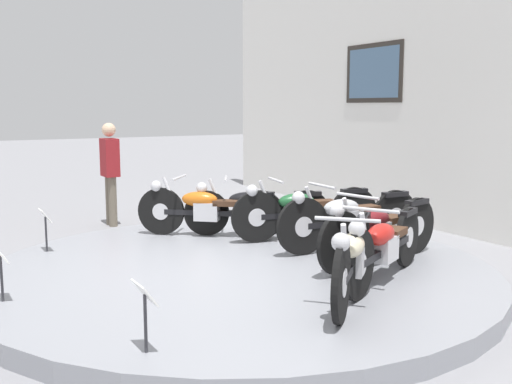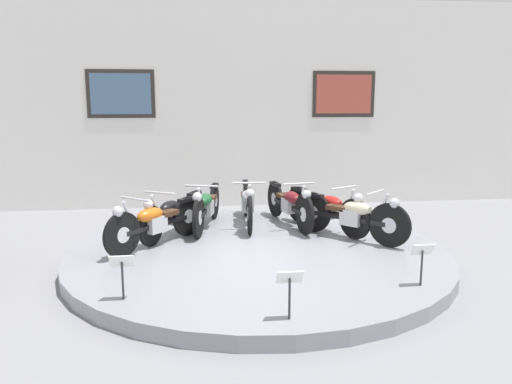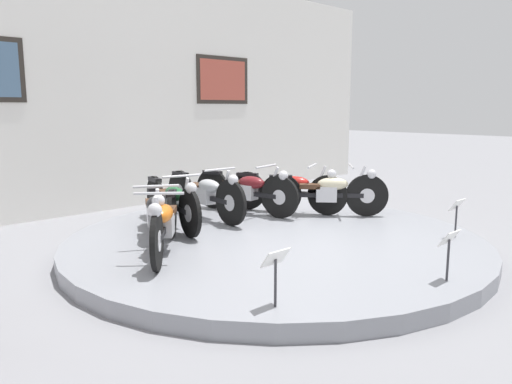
{
  "view_description": "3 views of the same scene",
  "coord_description": "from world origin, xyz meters",
  "px_view_note": "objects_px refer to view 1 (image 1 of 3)",
  "views": [
    {
      "loc": [
        5.54,
        -3.02,
        1.9
      ],
      "look_at": [
        -0.01,
        0.22,
        0.97
      ],
      "focal_mm": 42.0,
      "sensor_mm": 36.0,
      "label": 1
    },
    {
      "loc": [
        -0.9,
        -6.95,
        2.32
      ],
      "look_at": [
        0.01,
        0.4,
        0.96
      ],
      "focal_mm": 35.0,
      "sensor_mm": 36.0,
      "label": 2
    },
    {
      "loc": [
        -4.62,
        -4.52,
        1.87
      ],
      "look_at": [
        -0.16,
        0.19,
        0.77
      ],
      "focal_mm": 35.0,
      "sensor_mm": 36.0,
      "label": 3
    }
  ],
  "objects_px": {
    "motorcycle_black": "(254,208)",
    "info_placard_front_right": "(145,302)",
    "info_placard_front_left": "(45,221)",
    "motorcycle_red": "(384,244)",
    "motorcycle_maroon": "(379,229)",
    "motorcycle_silver": "(348,217)",
    "motorcycle_green": "(303,210)",
    "info_placard_front_centre": "(1,261)",
    "motorcycle_cream": "(353,256)",
    "visitor_standing": "(110,168)",
    "motorcycle_orange": "(207,208)"
  },
  "relations": [
    {
      "from": "motorcycle_black",
      "to": "info_placard_front_left",
      "type": "xyz_separation_m",
      "value": [
        -0.44,
        -2.59,
        -0.0
      ]
    },
    {
      "from": "motorcycle_green",
      "to": "motorcycle_silver",
      "type": "height_order",
      "value": "motorcycle_silver"
    },
    {
      "from": "info_placard_front_left",
      "to": "motorcycle_green",
      "type": "bearing_deg",
      "value": 71.87
    },
    {
      "from": "motorcycle_green",
      "to": "motorcycle_red",
      "type": "height_order",
      "value": "motorcycle_green"
    },
    {
      "from": "motorcycle_black",
      "to": "motorcycle_green",
      "type": "bearing_deg",
      "value": 37.7
    },
    {
      "from": "motorcycle_maroon",
      "to": "motorcycle_silver",
      "type": "bearing_deg",
      "value": 167.92
    },
    {
      "from": "motorcycle_green",
      "to": "motorcycle_red",
      "type": "relative_size",
      "value": 1.1
    },
    {
      "from": "motorcycle_silver",
      "to": "info_placard_front_centre",
      "type": "bearing_deg",
      "value": -89.97
    },
    {
      "from": "info_placard_front_left",
      "to": "info_placard_front_right",
      "type": "distance_m",
      "value": 3.4
    },
    {
      "from": "motorcycle_maroon",
      "to": "info_placard_front_right",
      "type": "relative_size",
      "value": 3.87
    },
    {
      "from": "info_placard_front_centre",
      "to": "motorcycle_cream",
      "type": "bearing_deg",
      "value": 61.2
    },
    {
      "from": "motorcycle_black",
      "to": "info_placard_front_left",
      "type": "height_order",
      "value": "motorcycle_black"
    },
    {
      "from": "motorcycle_black",
      "to": "info_placard_front_centre",
      "type": "height_order",
      "value": "motorcycle_black"
    },
    {
      "from": "motorcycle_cream",
      "to": "motorcycle_black",
      "type": "bearing_deg",
      "value": 168.14
    },
    {
      "from": "motorcycle_maroon",
      "to": "motorcycle_green",
      "type": "bearing_deg",
      "value": -179.99
    },
    {
      "from": "visitor_standing",
      "to": "motorcycle_black",
      "type": "bearing_deg",
      "value": 25.35
    },
    {
      "from": "motorcycle_green",
      "to": "visitor_standing",
      "type": "relative_size",
      "value": 1.2
    },
    {
      "from": "info_placard_front_centre",
      "to": "visitor_standing",
      "type": "distance_m",
      "value": 4.33
    },
    {
      "from": "motorcycle_red",
      "to": "info_placard_front_right",
      "type": "relative_size",
      "value": 3.49
    },
    {
      "from": "visitor_standing",
      "to": "motorcycle_orange",
      "type": "bearing_deg",
      "value": 14.94
    },
    {
      "from": "info_placard_front_left",
      "to": "motorcycle_maroon",
      "type": "bearing_deg",
      "value": 51.26
    },
    {
      "from": "motorcycle_silver",
      "to": "motorcycle_red",
      "type": "xyz_separation_m",
      "value": [
        1.26,
        -0.57,
        -0.01
      ]
    },
    {
      "from": "info_placard_front_left",
      "to": "motorcycle_silver",
      "type": "bearing_deg",
      "value": 61.77
    },
    {
      "from": "motorcycle_black",
      "to": "info_placard_front_right",
      "type": "height_order",
      "value": "motorcycle_black"
    },
    {
      "from": "motorcycle_black",
      "to": "info_placard_front_centre",
      "type": "bearing_deg",
      "value": -69.1
    },
    {
      "from": "motorcycle_green",
      "to": "info_placard_front_left",
      "type": "bearing_deg",
      "value": -108.13
    },
    {
      "from": "info_placard_front_centre",
      "to": "visitor_standing",
      "type": "xyz_separation_m",
      "value": [
        -3.76,
        2.11,
        0.37
      ]
    },
    {
      "from": "info_placard_front_left",
      "to": "motorcycle_black",
      "type": "bearing_deg",
      "value": 80.34
    },
    {
      "from": "motorcycle_green",
      "to": "info_placard_front_centre",
      "type": "distance_m",
      "value": 3.79
    },
    {
      "from": "motorcycle_black",
      "to": "motorcycle_green",
      "type": "relative_size",
      "value": 0.89
    },
    {
      "from": "motorcycle_green",
      "to": "info_placard_front_right",
      "type": "height_order",
      "value": "motorcycle_green"
    },
    {
      "from": "motorcycle_black",
      "to": "motorcycle_maroon",
      "type": "relative_size",
      "value": 0.88
    },
    {
      "from": "motorcycle_cream",
      "to": "info_placard_front_centre",
      "type": "xyz_separation_m",
      "value": [
        -1.5,
        -2.72,
        -0.03
      ]
    },
    {
      "from": "motorcycle_maroon",
      "to": "motorcycle_red",
      "type": "distance_m",
      "value": 0.69
    },
    {
      "from": "motorcycle_silver",
      "to": "motorcycle_maroon",
      "type": "height_order",
      "value": "motorcycle_silver"
    },
    {
      "from": "motorcycle_maroon",
      "to": "motorcycle_cream",
      "type": "height_order",
      "value": "same"
    },
    {
      "from": "motorcycle_orange",
      "to": "motorcycle_cream",
      "type": "distance_m",
      "value": 2.99
    },
    {
      "from": "motorcycle_cream",
      "to": "info_placard_front_centre",
      "type": "height_order",
      "value": "motorcycle_cream"
    },
    {
      "from": "motorcycle_orange",
      "to": "motorcycle_maroon",
      "type": "relative_size",
      "value": 0.78
    },
    {
      "from": "motorcycle_green",
      "to": "info_placard_front_centre",
      "type": "relative_size",
      "value": 3.83
    },
    {
      "from": "info_placard_front_centre",
      "to": "motorcycle_black",
      "type": "bearing_deg",
      "value": 110.9
    },
    {
      "from": "motorcycle_cream",
      "to": "info_placard_front_right",
      "type": "distance_m",
      "value": 2.02
    },
    {
      "from": "info_placard_front_left",
      "to": "visitor_standing",
      "type": "distance_m",
      "value": 2.52
    },
    {
      "from": "motorcycle_orange",
      "to": "visitor_standing",
      "type": "distance_m",
      "value": 2.37
    },
    {
      "from": "motorcycle_black",
      "to": "motorcycle_green",
      "type": "distance_m",
      "value": 0.69
    },
    {
      "from": "info_placard_front_left",
      "to": "info_placard_front_centre",
      "type": "distance_m",
      "value": 1.84
    },
    {
      "from": "motorcycle_orange",
      "to": "motorcycle_cream",
      "type": "relative_size",
      "value": 1.02
    },
    {
      "from": "motorcycle_black",
      "to": "motorcycle_red",
      "type": "height_order",
      "value": "motorcycle_red"
    },
    {
      "from": "motorcycle_cream",
      "to": "info_placard_front_centre",
      "type": "relative_size",
      "value": 2.97
    },
    {
      "from": "info_placard_front_right",
      "to": "motorcycle_cream",
      "type": "bearing_deg",
      "value": 95.81
    }
  ]
}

